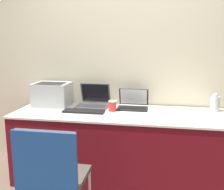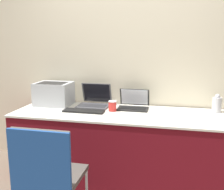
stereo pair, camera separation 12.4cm
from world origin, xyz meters
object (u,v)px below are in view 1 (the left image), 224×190
object	(u,v)px
laptop_left	(93,101)
chair	(51,170)
printer	(52,93)
coffee_cup	(112,106)
metal_pitcher	(215,103)
laptop_right	(133,104)
external_keyboard	(84,111)

from	to	relation	value
laptop_left	chair	bearing A→B (deg)	-92.17
chair	printer	bearing A→B (deg)	111.58
laptop_left	coffee_cup	size ratio (longest dim) A/B	3.19
printer	metal_pitcher	xyz separation A→B (m)	(1.85, 0.08, -0.06)
coffee_cup	metal_pitcher	bearing A→B (deg)	10.43
coffee_cup	metal_pitcher	size ratio (longest dim) A/B	0.56
laptop_right	metal_pitcher	bearing A→B (deg)	2.91
laptop_left	coffee_cup	distance (m)	0.32
external_keyboard	metal_pitcher	distance (m)	1.44
printer	laptop_right	world-z (taller)	printer
printer	coffee_cup	size ratio (longest dim) A/B	3.67
coffee_cup	metal_pitcher	xyz separation A→B (m)	(1.11, 0.20, 0.03)
laptop_right	external_keyboard	xyz separation A→B (m)	(-0.50, -0.26, -0.04)
laptop_right	external_keyboard	world-z (taller)	laptop_right
laptop_left	external_keyboard	size ratio (longest dim) A/B	0.80
external_keyboard	chair	size ratio (longest dim) A/B	0.49
external_keyboard	coffee_cup	world-z (taller)	coffee_cup
metal_pitcher	coffee_cup	bearing A→B (deg)	-169.57
coffee_cup	laptop_right	bearing A→B (deg)	37.11
metal_pitcher	chair	bearing A→B (deg)	-139.79
laptop_left	metal_pitcher	xyz separation A→B (m)	(1.37, 0.02, 0.03)
external_keyboard	metal_pitcher	xyz separation A→B (m)	(1.40, 0.31, 0.08)
printer	chair	bearing A→B (deg)	-68.42
coffee_cup	metal_pitcher	distance (m)	1.12
laptop_left	metal_pitcher	size ratio (longest dim) A/B	1.79
printer	laptop_left	xyz separation A→B (m)	(0.49, 0.06, -0.09)
printer	metal_pitcher	bearing A→B (deg)	2.38
chair	metal_pitcher	bearing A→B (deg)	40.21
external_keyboard	coffee_cup	xyz separation A→B (m)	(0.30, 0.11, 0.05)
printer	external_keyboard	xyz separation A→B (m)	(0.45, -0.23, -0.14)
laptop_left	chair	world-z (taller)	laptop_left
laptop_left	laptop_right	distance (m)	0.47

